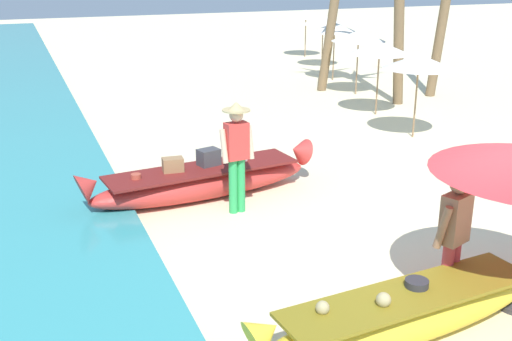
% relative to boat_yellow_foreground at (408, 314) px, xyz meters
% --- Properties ---
extents(ground_plane, '(80.00, 80.00, 0.00)m').
position_rel_boat_yellow_foreground_xyz_m(ground_plane, '(1.31, 0.73, -0.30)').
color(ground_plane, beige).
extents(boat_yellow_foreground, '(3.93, 1.01, 0.82)m').
position_rel_boat_yellow_foreground_xyz_m(boat_yellow_foreground, '(0.00, 0.00, 0.00)').
color(boat_yellow_foreground, yellow).
rests_on(boat_yellow_foreground, ground).
extents(boat_red_midground, '(4.33, 1.29, 0.85)m').
position_rel_boat_yellow_foreground_xyz_m(boat_red_midground, '(-0.85, 4.87, 0.01)').
color(boat_red_midground, red).
rests_on(boat_red_midground, ground).
extents(person_vendor_hatted, '(0.57, 0.44, 1.83)m').
position_rel_boat_yellow_foreground_xyz_m(person_vendor_hatted, '(-0.51, 4.05, 0.76)').
color(person_vendor_hatted, green).
rests_on(person_vendor_hatted, ground).
extents(person_tourist_customer, '(0.59, 0.38, 1.63)m').
position_rel_boat_yellow_foreground_xyz_m(person_tourist_customer, '(0.88, 0.45, 0.62)').
color(person_tourist_customer, '#B2383D').
rests_on(person_tourist_customer, ground).
extents(parasol_row_0, '(1.60, 1.60, 1.91)m').
position_rel_boat_yellow_foreground_xyz_m(parasol_row_0, '(4.80, 6.80, 1.45)').
color(parasol_row_0, '#8E6B47').
rests_on(parasol_row_0, ground).
extents(parasol_row_1, '(1.60, 1.60, 1.91)m').
position_rel_boat_yellow_foreground_xyz_m(parasol_row_1, '(5.18, 9.01, 1.45)').
color(parasol_row_1, '#8E6B47').
rests_on(parasol_row_1, ground).
extents(parasol_row_2, '(1.60, 1.60, 1.91)m').
position_rel_boat_yellow_foreground_xyz_m(parasol_row_2, '(5.99, 11.48, 1.45)').
color(parasol_row_2, '#8E6B47').
rests_on(parasol_row_2, ground).
extents(parasol_row_3, '(1.60, 1.60, 1.91)m').
position_rel_boat_yellow_foreground_xyz_m(parasol_row_3, '(6.43, 13.77, 1.45)').
color(parasol_row_3, '#8E6B47').
rests_on(parasol_row_3, ground).
extents(parasol_row_4, '(1.60, 1.60, 1.91)m').
position_rel_boat_yellow_foreground_xyz_m(parasol_row_4, '(7.26, 16.22, 1.45)').
color(parasol_row_4, '#8E6B47').
rests_on(parasol_row_4, ground).
extents(parasol_row_5, '(1.60, 1.60, 1.91)m').
position_rel_boat_yellow_foreground_xyz_m(parasol_row_5, '(7.82, 18.83, 1.45)').
color(parasol_row_5, '#8E6B47').
rests_on(parasol_row_5, ground).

